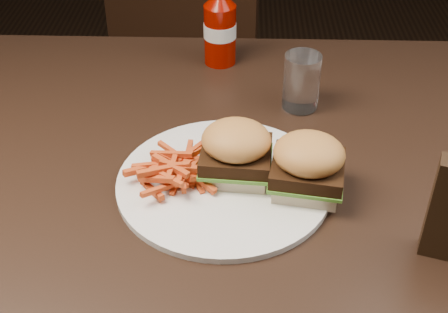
{
  "coord_description": "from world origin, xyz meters",
  "views": [
    {
      "loc": [
        -0.02,
        -0.88,
        1.38
      ],
      "look_at": [
        -0.05,
        -0.11,
        0.8
      ],
      "focal_mm": 50.0,
      "sensor_mm": 36.0,
      "label": 1
    }
  ],
  "objects_px": {
    "chair_far": "(203,75)",
    "plate": "(224,183)",
    "tumbler": "(301,81)",
    "dining_table": "(252,152)",
    "ketchup_bottle": "(220,36)"
  },
  "relations": [
    {
      "from": "plate",
      "to": "ketchup_bottle",
      "type": "xyz_separation_m",
      "value": [
        -0.02,
        0.41,
        0.06
      ]
    },
    {
      "from": "dining_table",
      "to": "tumbler",
      "type": "xyz_separation_m",
      "value": [
        0.09,
        0.12,
        0.08
      ]
    },
    {
      "from": "dining_table",
      "to": "chair_far",
      "type": "xyz_separation_m",
      "value": [
        -0.14,
        0.79,
        -0.3
      ]
    },
    {
      "from": "tumbler",
      "to": "dining_table",
      "type": "bearing_deg",
      "value": -127.06
    },
    {
      "from": "dining_table",
      "to": "chair_far",
      "type": "relative_size",
      "value": 2.86
    },
    {
      "from": "plate",
      "to": "ketchup_bottle",
      "type": "relative_size",
      "value": 2.59
    },
    {
      "from": "chair_far",
      "to": "tumbler",
      "type": "bearing_deg",
      "value": 121.09
    },
    {
      "from": "plate",
      "to": "ketchup_bottle",
      "type": "bearing_deg",
      "value": 92.88
    },
    {
      "from": "dining_table",
      "to": "chair_far",
      "type": "distance_m",
      "value": 0.86
    },
    {
      "from": "plate",
      "to": "tumbler",
      "type": "xyz_separation_m",
      "value": [
        0.14,
        0.24,
        0.05
      ]
    },
    {
      "from": "chair_far",
      "to": "plate",
      "type": "xyz_separation_m",
      "value": [
        0.09,
        -0.91,
        0.33
      ]
    },
    {
      "from": "chair_far",
      "to": "ketchup_bottle",
      "type": "relative_size",
      "value": 3.2
    },
    {
      "from": "ketchup_bottle",
      "to": "tumbler",
      "type": "bearing_deg",
      "value": -47.73
    },
    {
      "from": "chair_far",
      "to": "dining_table",
      "type": "bearing_deg",
      "value": 112.33
    },
    {
      "from": "chair_far",
      "to": "tumbler",
      "type": "xyz_separation_m",
      "value": [
        0.23,
        -0.67,
        0.38
      ]
    }
  ]
}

